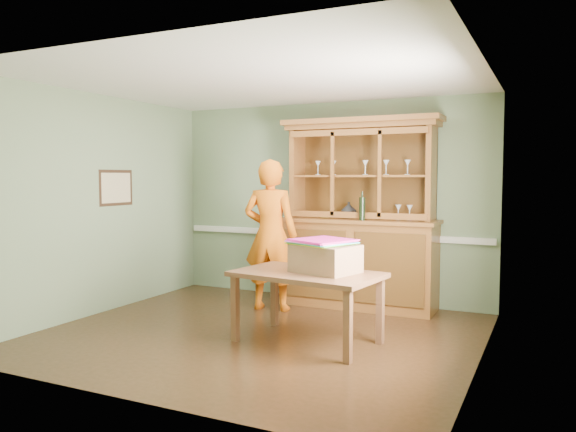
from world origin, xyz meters
The scene contains 14 objects.
floor centered at (0.00, 0.00, 0.00)m, with size 4.50×4.50×0.00m, color #422615.
ceiling centered at (0.00, 0.00, 2.70)m, with size 4.50×4.50×0.00m, color white.
wall_back centered at (0.00, 2.00, 1.35)m, with size 4.50×4.50×0.00m, color gray.
wall_left centered at (-2.25, 0.00, 1.35)m, with size 4.00×4.00×0.00m, color gray.
wall_right centered at (2.25, 0.00, 1.35)m, with size 4.00×4.00×0.00m, color gray.
wall_front centered at (0.00, -2.00, 1.35)m, with size 4.50×4.50×0.00m, color gray.
chair_rail centered at (0.00, 1.98, 0.90)m, with size 4.41×0.05×0.08m, color white.
framed_map centered at (-2.23, 0.30, 1.55)m, with size 0.03×0.60×0.46m.
window_panel centered at (2.23, -0.30, 1.50)m, with size 0.03×0.96×1.36m.
china_hutch centered at (0.54, 1.72, 0.85)m, with size 2.08×0.69×2.44m.
dining_table centered at (0.58, -0.05, 0.64)m, with size 1.55×1.05×0.72m.
cardboard_box centered at (0.75, 0.02, 0.87)m, with size 0.60×0.48×0.28m, color #916E4A.
kite_stack centered at (0.71, 0.04, 1.03)m, with size 0.70×0.70×0.05m.
person centered at (-0.42, 1.07, 0.96)m, with size 0.70×0.46×1.91m, color orange.
Camera 1 is at (2.83, -5.22, 1.69)m, focal length 35.00 mm.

